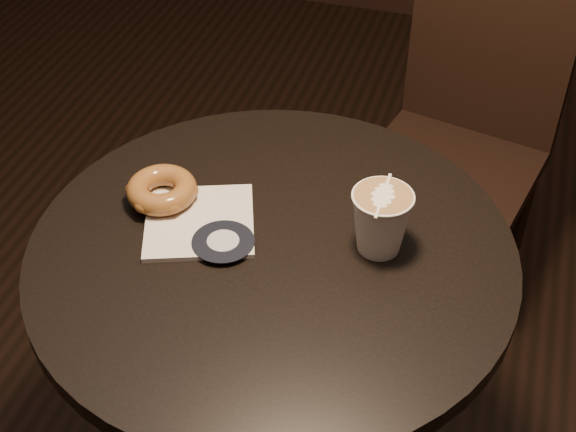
{
  "coord_description": "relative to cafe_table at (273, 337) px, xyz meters",
  "views": [
    {
      "loc": [
        0.27,
        -0.79,
        1.53
      ],
      "look_at": [
        0.01,
        0.03,
        0.79
      ],
      "focal_mm": 50.0,
      "sensor_mm": 36.0,
      "label": 1
    }
  ],
  "objects": [
    {
      "name": "cafe_table",
      "position": [
        0.0,
        0.0,
        0.0
      ],
      "size": [
        0.7,
        0.7,
        0.75
      ],
      "color": "black",
      "rests_on": "ground"
    },
    {
      "name": "latte_cup",
      "position": [
        0.15,
        0.04,
        0.25
      ],
      "size": [
        0.09,
        0.09,
        0.1
      ],
      "primitive_type": null,
      "color": "white",
      "rests_on": "cafe_table"
    },
    {
      "name": "pastry_bag",
      "position": [
        -0.12,
        0.01,
        0.2
      ],
      "size": [
        0.2,
        0.2,
        0.01
      ],
      "primitive_type": "cube",
      "rotation": [
        0.0,
        0.0,
        0.36
      ],
      "color": "silver",
      "rests_on": "cafe_table"
    },
    {
      "name": "chair",
      "position": [
        0.21,
        0.78,
        -0.03
      ],
      "size": [
        0.44,
        0.44,
        0.93
      ],
      "rotation": [
        0.0,
        0.0,
        -0.22
      ],
      "color": "black",
      "rests_on": "ground"
    },
    {
      "name": "doughnut",
      "position": [
        -0.19,
        0.04,
        0.22
      ],
      "size": [
        0.11,
        0.11,
        0.03
      ],
      "primitive_type": "torus",
      "color": "brown",
      "rests_on": "pastry_bag"
    }
  ]
}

